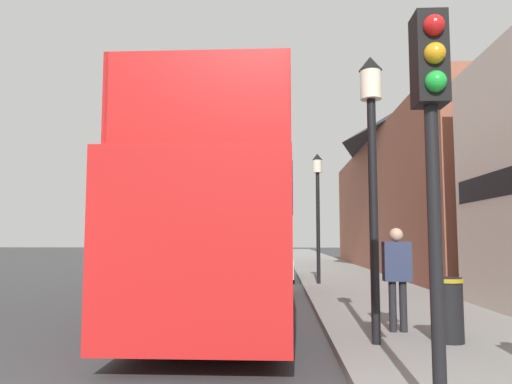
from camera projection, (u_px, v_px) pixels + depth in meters
ground_plane at (192, 272)px, 25.26m from camera, size 144.00×144.00×0.00m
sidewalk at (340, 275)px, 21.95m from camera, size 3.73×108.00×0.14m
brick_terrace_rear at (426, 182)px, 25.52m from camera, size 6.00×23.70×9.15m
tour_bus at (234, 232)px, 11.53m from camera, size 2.58×11.06×4.14m
parked_car_ahead_of_bus at (271, 264)px, 20.24m from camera, size 1.85×4.14×1.38m
pedestrian_second at (397, 269)px, 8.29m from camera, size 0.45×0.25×1.71m
traffic_signal at (432, 116)px, 4.47m from camera, size 0.28×0.42×3.58m
lamp_post_nearest at (372, 141)px, 7.52m from camera, size 0.35×0.35×4.31m
lamp_post_second at (318, 193)px, 17.37m from camera, size 0.35×0.35×4.51m
litter_bin at (448, 308)px, 7.41m from camera, size 0.48×0.48×0.95m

